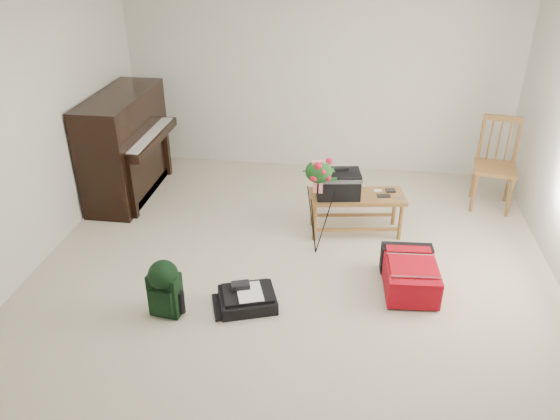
% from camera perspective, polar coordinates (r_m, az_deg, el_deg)
% --- Properties ---
extents(floor, '(5.00, 5.50, 0.01)m').
position_cam_1_polar(floor, '(5.20, 1.07, -7.54)').
color(floor, beige).
rests_on(floor, ground).
extents(ceiling, '(5.00, 5.50, 0.01)m').
position_cam_1_polar(ceiling, '(4.24, 1.39, 20.93)').
color(ceiling, white).
rests_on(ceiling, wall_back).
extents(wall_back, '(5.00, 0.04, 2.50)m').
position_cam_1_polar(wall_back, '(7.17, 4.00, 13.83)').
color(wall_back, beige).
rests_on(wall_back, floor).
extents(wall_left, '(0.04, 5.50, 2.50)m').
position_cam_1_polar(wall_left, '(5.45, -26.04, 6.17)').
color(wall_left, beige).
rests_on(wall_left, floor).
extents(piano, '(0.71, 1.50, 1.25)m').
position_cam_1_polar(piano, '(6.83, -15.74, 6.29)').
color(piano, black).
rests_on(piano, floor).
extents(bench, '(1.06, 0.56, 0.77)m').
position_cam_1_polar(bench, '(5.76, 6.68, 2.43)').
color(bench, olive).
rests_on(bench, floor).
extents(dining_chair, '(0.53, 0.53, 1.06)m').
position_cam_1_polar(dining_chair, '(6.78, 21.53, 4.40)').
color(dining_chair, olive).
rests_on(dining_chair, floor).
extents(red_suitcase, '(0.51, 0.72, 0.29)m').
position_cam_1_polar(red_suitcase, '(5.21, 13.38, -6.25)').
color(red_suitcase, '#AD0713').
rests_on(red_suitcase, floor).
extents(black_duffel, '(0.59, 0.53, 0.20)m').
position_cam_1_polar(black_duffel, '(4.89, -3.44, -9.20)').
color(black_duffel, black).
rests_on(black_duffel, floor).
extents(green_backpack, '(0.28, 0.26, 0.53)m').
position_cam_1_polar(green_backpack, '(4.77, -12.00, -7.74)').
color(green_backpack, black).
rests_on(green_backpack, floor).
extents(flower_stand, '(0.40, 0.40, 1.06)m').
position_cam_1_polar(flower_stand, '(5.38, 3.91, 0.19)').
color(flower_stand, black).
rests_on(flower_stand, floor).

